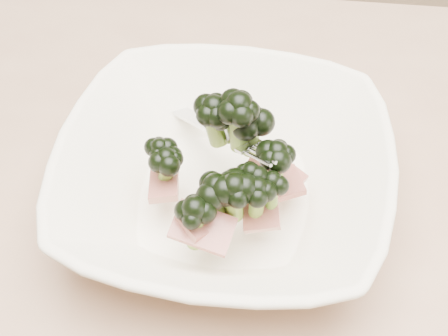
{
  "coord_description": "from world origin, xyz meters",
  "views": [
    {
      "loc": [
        -0.0,
        -0.35,
        1.23
      ],
      "look_at": [
        -0.05,
        0.03,
        0.8
      ],
      "focal_mm": 50.0,
      "sensor_mm": 36.0,
      "label": 1
    }
  ],
  "objects": [
    {
      "name": "dining_table",
      "position": [
        0.0,
        0.0,
        0.65
      ],
      "size": [
        1.2,
        0.8,
        0.75
      ],
      "color": "tan",
      "rests_on": "ground"
    },
    {
      "name": "broccoli_dish",
      "position": [
        -0.05,
        0.03,
        0.79
      ],
      "size": [
        0.32,
        0.32,
        0.13
      ],
      "color": "white",
      "rests_on": "dining_table"
    }
  ]
}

